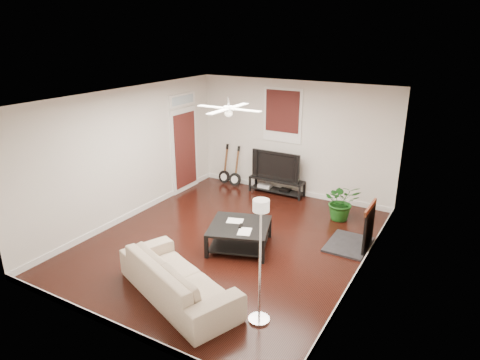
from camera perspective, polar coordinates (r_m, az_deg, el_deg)
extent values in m
cube|color=black|center=(8.39, -1.38, -8.22)|extent=(5.00, 6.00, 0.01)
cube|color=white|center=(7.50, -1.55, 11.05)|extent=(5.00, 6.00, 0.01)
cube|color=silver|center=(10.41, 7.18, 5.46)|extent=(5.00, 0.01, 2.80)
cube|color=silver|center=(5.69, -17.47, -7.60)|extent=(5.00, 0.01, 2.80)
cube|color=silver|center=(9.33, -14.73, 3.30)|extent=(0.01, 6.00, 2.80)
cube|color=silver|center=(6.95, 16.47, -2.46)|extent=(0.01, 6.00, 2.80)
cube|color=brown|center=(7.87, 18.18, -0.04)|extent=(0.02, 2.20, 2.80)
cube|color=black|center=(8.28, 15.55, -5.85)|extent=(0.80, 1.10, 0.92)
cube|color=black|center=(10.38, 5.70, 8.59)|extent=(1.00, 0.06, 1.30)
cube|color=white|center=(10.72, -7.46, 5.04)|extent=(0.08, 1.00, 2.50)
cube|color=black|center=(10.69, 4.93, -0.84)|extent=(1.40, 0.37, 0.39)
imported|color=black|center=(10.53, 5.07, 2.04)|extent=(1.25, 0.16, 0.72)
cube|color=black|center=(8.09, -0.06, -7.49)|extent=(1.39, 1.39, 0.46)
imported|color=tan|center=(6.73, -8.31, -12.77)|extent=(2.45, 1.68, 0.67)
imported|color=#195718|center=(9.40, 13.46, -2.81)|extent=(0.96, 0.92, 0.83)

